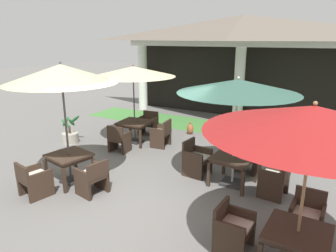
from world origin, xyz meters
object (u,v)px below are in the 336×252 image
object	(u,v)px
patio_umbrella_mid_left	(133,72)
potted_palm_left_edge	(70,135)
patio_table_far_back	(298,236)
patio_chair_mid_left_south	(119,139)
patio_umbrella_mid_right	(61,74)
patio_chair_far_back_north	(307,217)
patio_chair_near_foreground_east	(276,178)
patio_chair_mid_left_east	(162,134)
patio_chair_mid_right_south	(34,180)
patio_chair_near_foreground_west	(196,159)
patio_table_mid_left	(135,124)
patio_chair_far_back_west	(233,228)
patio_table_near_foreground	(233,160)
patio_chair_mid_right_east	(93,177)
patio_umbrella_near_foreground	(238,87)
patio_chair_near_foreground_north	(248,155)
patio_chair_mid_left_north	(148,124)
terracotta_urn	(190,129)
patio_umbrella_far_back	(313,121)
patio_table_mid_right	(69,158)

from	to	relation	value
patio_umbrella_mid_left	potted_palm_left_edge	size ratio (longest dim) A/B	2.83
patio_table_far_back	patio_chair_mid_left_south	bearing A→B (deg)	152.99
patio_umbrella_mid_right	patio_chair_far_back_north	distance (m)	5.76
patio_chair_near_foreground_east	patio_chair_mid_left_east	size ratio (longest dim) A/B	1.05
patio_chair_mid_right_south	patio_chair_near_foreground_west	bearing A→B (deg)	57.67
patio_table_mid_left	patio_umbrella_mid_right	bearing A→B (deg)	-83.95
patio_chair_far_back_west	patio_chair_far_back_north	distance (m)	1.40
patio_table_near_foreground	patio_chair_mid_right_east	size ratio (longest dim) A/B	1.23
patio_umbrella_near_foreground	patio_chair_near_foreground_north	bearing A→B (deg)	84.31
patio_chair_mid_right_east	patio_chair_far_back_west	xyz separation A→B (m)	(3.36, -0.32, -0.01)
patio_chair_mid_left_east	patio_umbrella_mid_right	xyz separation A→B (m)	(-0.65, -3.33, 2.22)
patio_umbrella_near_foreground	patio_table_far_back	xyz separation A→B (m)	(1.73, -2.37, -1.76)
patio_umbrella_mid_left	patio_chair_far_back_north	size ratio (longest dim) A/B	3.17
patio_chair_near_foreground_north	patio_umbrella_mid_right	distance (m)	5.09
patio_chair_mid_left_east	patio_chair_far_back_north	bearing A→B (deg)	-127.25
patio_chair_mid_right_east	patio_chair_far_back_west	distance (m)	3.37
patio_chair_near_foreground_east	patio_chair_mid_left_east	distance (m)	4.21
patio_chair_mid_left_north	terracotta_urn	size ratio (longest dim) A/B	1.78
patio_umbrella_mid_right	patio_chair_near_foreground_west	bearing A→B (deg)	37.30
patio_umbrella_near_foreground	patio_chair_near_foreground_east	distance (m)	2.19
patio_chair_mid_right_east	patio_chair_far_back_west	size ratio (longest dim) A/B	1.03
patio_table_mid_left	patio_chair_far_back_west	world-z (taller)	patio_chair_far_back_west
patio_chair_far_back_west	potted_palm_left_edge	distance (m)	6.99
patio_table_mid_left	patio_chair_far_back_north	distance (m)	6.30
patio_chair_mid_left_east	patio_chair_far_back_west	world-z (taller)	patio_chair_mid_left_east
patio_table_mid_left	patio_chair_near_foreground_west	bearing A→B (deg)	-24.98
patio_umbrella_near_foreground	patio_chair_mid_left_north	distance (m)	5.04
patio_chair_near_foreground_west	patio_umbrella_far_back	size ratio (longest dim) A/B	0.31
patio_chair_mid_left_east	patio_umbrella_far_back	xyz separation A→B (m)	(4.59, -3.89, 1.96)
patio_table_near_foreground	patio_chair_mid_left_south	xyz separation A→B (m)	(-3.77, 0.44, -0.23)
patio_table_mid_left	patio_chair_mid_left_north	xyz separation A→B (m)	(-0.09, 0.99, -0.24)
patio_chair_near_foreground_north	patio_umbrella_mid_right	bearing A→B (deg)	43.58
patio_umbrella_near_foreground	patio_umbrella_mid_right	xyz separation A→B (m)	(-3.52, -1.81, 0.27)
patio_chair_mid_left_east	patio_chair_far_back_west	distance (m)	5.26
patio_chair_mid_right_east	patio_table_far_back	distance (m)	4.37
patio_chair_near_foreground_east	patio_chair_far_back_west	distance (m)	2.23
patio_umbrella_near_foreground	patio_umbrella_mid_right	size ratio (longest dim) A/B	0.94
patio_umbrella_far_back	patio_table_mid_left	bearing A→B (deg)	145.82
patio_table_mid_right	patio_umbrella_far_back	xyz separation A→B (m)	(5.24, -0.55, 1.75)
patio_umbrella_near_foreground	patio_chair_near_foreground_east	xyz separation A→B (m)	(1.01, -0.10, -1.94)
patio_chair_mid_left_east	patio_chair_mid_right_east	world-z (taller)	patio_chair_mid_left_east
patio_table_mid_right	patio_umbrella_far_back	size ratio (longest dim) A/B	0.36
patio_table_far_back	patio_chair_mid_right_south	bearing A→B (deg)	-176.37
patio_umbrella_mid_left	patio_chair_mid_right_south	world-z (taller)	patio_umbrella_mid_left
patio_chair_near_foreground_west	patio_chair_mid_right_east	size ratio (longest dim) A/B	1.11
patio_chair_near_foreground_east	patio_chair_mid_left_south	size ratio (longest dim) A/B	1.07
patio_umbrella_near_foreground	patio_umbrella_far_back	bearing A→B (deg)	-53.89
patio_chair_mid_left_north	patio_chair_far_back_north	bearing A→B (deg)	141.17
patio_chair_far_back_north	patio_chair_mid_left_south	bearing A→B (deg)	-15.08
patio_umbrella_mid_left	patio_chair_mid_right_east	xyz separation A→B (m)	(1.24, -3.42, -1.98)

